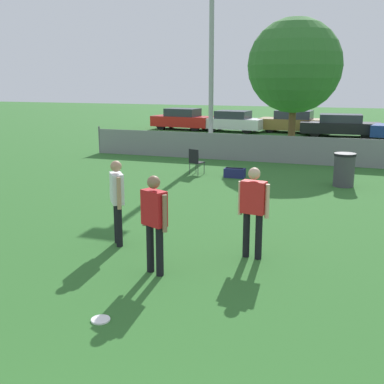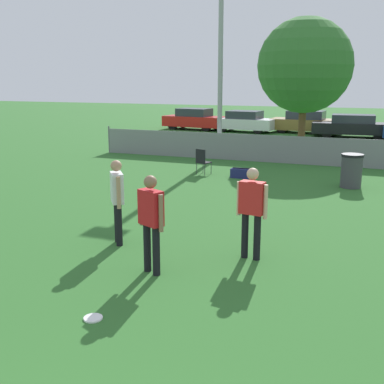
{
  "view_description": "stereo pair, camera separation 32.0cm",
  "coord_description": "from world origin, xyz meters",
  "px_view_note": "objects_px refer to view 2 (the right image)",
  "views": [
    {
      "loc": [
        1.48,
        -1.21,
        3.27
      ],
      "look_at": [
        -1.68,
        7.73,
        1.05
      ],
      "focal_mm": 45.0,
      "sensor_mm": 36.0,
      "label": 1
    },
    {
      "loc": [
        1.78,
        -1.1,
        3.27
      ],
      "look_at": [
        -1.68,
        7.73,
        1.05
      ],
      "focal_mm": 45.0,
      "sensor_mm": 36.0,
      "label": 2
    }
  ],
  "objects_px": {
    "tree_near_pole": "(305,66)",
    "trash_bin": "(351,171)",
    "light_pole": "(221,42)",
    "parked_car_white": "(244,122)",
    "parked_car_tan": "(306,122)",
    "gear_bag_sideline": "(241,173)",
    "parked_car_dark": "(353,126)",
    "parked_car_red": "(194,119)",
    "folding_chair_sideline": "(202,160)",
    "frisbee_disc": "(93,318)",
    "player_defender_red": "(252,206)",
    "player_receiver_white": "(117,195)",
    "player_thrower_red": "(151,217)"
  },
  "relations": [
    {
      "from": "tree_near_pole",
      "to": "trash_bin",
      "type": "xyz_separation_m",
      "value": [
        2.57,
        -6.5,
        -3.34
      ]
    },
    {
      "from": "light_pole",
      "to": "trash_bin",
      "type": "bearing_deg",
      "value": -36.68
    },
    {
      "from": "parked_car_white",
      "to": "parked_car_tan",
      "type": "bearing_deg",
      "value": 18.07
    },
    {
      "from": "light_pole",
      "to": "gear_bag_sideline",
      "type": "xyz_separation_m",
      "value": [
        2.12,
        -4.02,
        -4.64
      ]
    },
    {
      "from": "gear_bag_sideline",
      "to": "parked_car_tan",
      "type": "relative_size",
      "value": 0.16
    },
    {
      "from": "tree_near_pole",
      "to": "gear_bag_sideline",
      "type": "xyz_separation_m",
      "value": [
        -1.01,
        -6.27,
        -3.71
      ]
    },
    {
      "from": "gear_bag_sideline",
      "to": "parked_car_white",
      "type": "height_order",
      "value": "parked_car_white"
    },
    {
      "from": "light_pole",
      "to": "parked_car_dark",
      "type": "bearing_deg",
      "value": 63.67
    },
    {
      "from": "parked_car_red",
      "to": "gear_bag_sideline",
      "type": "bearing_deg",
      "value": -57.13
    },
    {
      "from": "light_pole",
      "to": "parked_car_red",
      "type": "height_order",
      "value": "light_pole"
    },
    {
      "from": "light_pole",
      "to": "tree_near_pole",
      "type": "relative_size",
      "value": 1.36
    },
    {
      "from": "folding_chair_sideline",
      "to": "trash_bin",
      "type": "distance_m",
      "value": 5.03
    },
    {
      "from": "frisbee_disc",
      "to": "tree_near_pole",
      "type": "bearing_deg",
      "value": 89.21
    },
    {
      "from": "parked_car_dark",
      "to": "tree_near_pole",
      "type": "bearing_deg",
      "value": -106.68
    },
    {
      "from": "parked_car_dark",
      "to": "folding_chair_sideline",
      "type": "bearing_deg",
      "value": -110.58
    },
    {
      "from": "frisbee_disc",
      "to": "trash_bin",
      "type": "height_order",
      "value": "trash_bin"
    },
    {
      "from": "folding_chair_sideline",
      "to": "parked_car_white",
      "type": "relative_size",
      "value": 0.22
    },
    {
      "from": "frisbee_disc",
      "to": "parked_car_tan",
      "type": "bearing_deg",
      "value": 92.01
    },
    {
      "from": "parked_car_red",
      "to": "parked_car_white",
      "type": "height_order",
      "value": "parked_car_red"
    },
    {
      "from": "light_pole",
      "to": "parked_car_white",
      "type": "distance_m",
      "value": 11.37
    },
    {
      "from": "player_defender_red",
      "to": "player_receiver_white",
      "type": "bearing_deg",
      "value": -167.23
    },
    {
      "from": "player_defender_red",
      "to": "folding_chair_sideline",
      "type": "bearing_deg",
      "value": 125.78
    },
    {
      "from": "player_receiver_white",
      "to": "gear_bag_sideline",
      "type": "height_order",
      "value": "player_receiver_white"
    },
    {
      "from": "light_pole",
      "to": "trash_bin",
      "type": "relative_size",
      "value": 7.74
    },
    {
      "from": "player_thrower_red",
      "to": "folding_chair_sideline",
      "type": "height_order",
      "value": "player_thrower_red"
    },
    {
      "from": "player_receiver_white",
      "to": "parked_car_tan",
      "type": "relative_size",
      "value": 0.4
    },
    {
      "from": "trash_bin",
      "to": "parked_car_tan",
      "type": "relative_size",
      "value": 0.24
    },
    {
      "from": "frisbee_disc",
      "to": "parked_car_tan",
      "type": "distance_m",
      "value": 25.72
    },
    {
      "from": "parked_car_white",
      "to": "parked_car_dark",
      "type": "height_order",
      "value": "parked_car_white"
    },
    {
      "from": "parked_car_white",
      "to": "player_defender_red",
      "type": "bearing_deg",
      "value": -68.68
    },
    {
      "from": "player_thrower_red",
      "to": "trash_bin",
      "type": "relative_size",
      "value": 1.65
    },
    {
      "from": "parked_car_red",
      "to": "player_thrower_red",
      "type": "bearing_deg",
      "value": -64.46
    },
    {
      "from": "trash_bin",
      "to": "frisbee_disc",
      "type": "bearing_deg",
      "value": -105.35
    },
    {
      "from": "gear_bag_sideline",
      "to": "parked_car_dark",
      "type": "height_order",
      "value": "parked_car_dark"
    },
    {
      "from": "frisbee_disc",
      "to": "parked_car_red",
      "type": "xyz_separation_m",
      "value": [
        -8.18,
        25.09,
        0.68
      ]
    },
    {
      "from": "frisbee_disc",
      "to": "parked_car_white",
      "type": "bearing_deg",
      "value": 100.57
    },
    {
      "from": "player_defender_red",
      "to": "folding_chair_sideline",
      "type": "distance_m",
      "value": 8.26
    },
    {
      "from": "parked_car_white",
      "to": "parked_car_tan",
      "type": "xyz_separation_m",
      "value": [
        3.74,
        0.82,
        0.01
      ]
    },
    {
      "from": "gear_bag_sideline",
      "to": "player_defender_red",
      "type": "bearing_deg",
      "value": -73.06
    },
    {
      "from": "folding_chair_sideline",
      "to": "parked_car_white",
      "type": "xyz_separation_m",
      "value": [
        -2.42,
        14.4,
        0.15
      ]
    },
    {
      "from": "parked_car_red",
      "to": "parked_car_tan",
      "type": "relative_size",
      "value": 0.97
    },
    {
      "from": "player_defender_red",
      "to": "frisbee_disc",
      "type": "relative_size",
      "value": 6.36
    },
    {
      "from": "trash_bin",
      "to": "gear_bag_sideline",
      "type": "distance_m",
      "value": 3.6
    },
    {
      "from": "player_thrower_red",
      "to": "parked_car_dark",
      "type": "relative_size",
      "value": 0.37
    },
    {
      "from": "light_pole",
      "to": "tree_near_pole",
      "type": "distance_m",
      "value": 3.97
    },
    {
      "from": "folding_chair_sideline",
      "to": "parked_car_red",
      "type": "bearing_deg",
      "value": -49.64
    },
    {
      "from": "frisbee_disc",
      "to": "folding_chair_sideline",
      "type": "xyz_separation_m",
      "value": [
        -2.22,
        10.48,
        0.5
      ]
    },
    {
      "from": "player_thrower_red",
      "to": "folding_chair_sideline",
      "type": "xyz_separation_m",
      "value": [
        -2.26,
        8.68,
        -0.5
      ]
    },
    {
      "from": "player_defender_red",
      "to": "parked_car_red",
      "type": "bearing_deg",
      "value": 122.98
    },
    {
      "from": "frisbee_disc",
      "to": "parked_car_white",
      "type": "relative_size",
      "value": 0.07
    }
  ]
}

